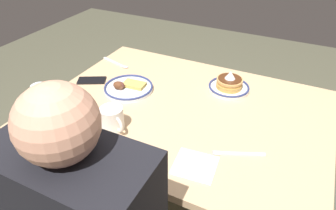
{
  "coord_description": "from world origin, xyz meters",
  "views": [
    {
      "loc": [
        -0.43,
        1.04,
        1.52
      ],
      "look_at": [
        0.05,
        0.05,
        0.76
      ],
      "focal_mm": 32.11,
      "sensor_mm": 36.0,
      "label": 1
    }
  ],
  "objects_px": {
    "coffee_mug": "(113,119)",
    "fork_near": "(238,154)",
    "tea_spoon": "(119,64)",
    "paper_napkin": "(195,165)",
    "drinking_glass": "(42,100)",
    "plate_center_pancakes": "(229,85)",
    "butter_knife": "(86,121)",
    "plate_near_main": "(128,87)",
    "cell_phone": "(92,80)"
  },
  "relations": [
    {
      "from": "plate_near_main",
      "to": "cell_phone",
      "type": "bearing_deg",
      "value": 2.27
    },
    {
      "from": "plate_near_main",
      "to": "drinking_glass",
      "type": "height_order",
      "value": "drinking_glass"
    },
    {
      "from": "plate_near_main",
      "to": "drinking_glass",
      "type": "bearing_deg",
      "value": 53.75
    },
    {
      "from": "cell_phone",
      "to": "tea_spoon",
      "type": "xyz_separation_m",
      "value": [
        -0.02,
        -0.22,
        0.0
      ]
    },
    {
      "from": "plate_near_main",
      "to": "paper_napkin",
      "type": "bearing_deg",
      "value": 145.79
    },
    {
      "from": "plate_near_main",
      "to": "paper_napkin",
      "type": "xyz_separation_m",
      "value": [
        -0.5,
        0.34,
        -0.01
      ]
    },
    {
      "from": "fork_near",
      "to": "butter_knife",
      "type": "bearing_deg",
      "value": 7.85
    },
    {
      "from": "butter_knife",
      "to": "tea_spoon",
      "type": "height_order",
      "value": "tea_spoon"
    },
    {
      "from": "plate_center_pancakes",
      "to": "paper_napkin",
      "type": "bearing_deg",
      "value": 94.47
    },
    {
      "from": "drinking_glass",
      "to": "fork_near",
      "type": "xyz_separation_m",
      "value": [
        -0.86,
        -0.11,
        -0.06
      ]
    },
    {
      "from": "plate_center_pancakes",
      "to": "butter_knife",
      "type": "xyz_separation_m",
      "value": [
        0.47,
        0.52,
        -0.02
      ]
    },
    {
      "from": "cell_phone",
      "to": "butter_knife",
      "type": "height_order",
      "value": "cell_phone"
    },
    {
      "from": "coffee_mug",
      "to": "fork_near",
      "type": "bearing_deg",
      "value": -171.33
    },
    {
      "from": "plate_center_pancakes",
      "to": "coffee_mug",
      "type": "height_order",
      "value": "plate_center_pancakes"
    },
    {
      "from": "plate_center_pancakes",
      "to": "drinking_glass",
      "type": "relative_size",
      "value": 1.5
    },
    {
      "from": "paper_napkin",
      "to": "cell_phone",
      "type": "bearing_deg",
      "value": -24.61
    },
    {
      "from": "coffee_mug",
      "to": "fork_near",
      "type": "distance_m",
      "value": 0.52
    },
    {
      "from": "tea_spoon",
      "to": "paper_napkin",
      "type": "bearing_deg",
      "value": 141.72
    },
    {
      "from": "paper_napkin",
      "to": "fork_near",
      "type": "relative_size",
      "value": 0.79
    },
    {
      "from": "fork_near",
      "to": "tea_spoon",
      "type": "relative_size",
      "value": 0.93
    },
    {
      "from": "plate_center_pancakes",
      "to": "fork_near",
      "type": "distance_m",
      "value": 0.47
    },
    {
      "from": "paper_napkin",
      "to": "tea_spoon",
      "type": "height_order",
      "value": "tea_spoon"
    },
    {
      "from": "paper_napkin",
      "to": "butter_knife",
      "type": "distance_m",
      "value": 0.52
    },
    {
      "from": "coffee_mug",
      "to": "paper_napkin",
      "type": "xyz_separation_m",
      "value": [
        -0.38,
        0.05,
        -0.05
      ]
    },
    {
      "from": "coffee_mug",
      "to": "paper_napkin",
      "type": "height_order",
      "value": "coffee_mug"
    },
    {
      "from": "plate_center_pancakes",
      "to": "tea_spoon",
      "type": "relative_size",
      "value": 1.0
    },
    {
      "from": "coffee_mug",
      "to": "drinking_glass",
      "type": "relative_size",
      "value": 0.9
    },
    {
      "from": "cell_phone",
      "to": "paper_napkin",
      "type": "bearing_deg",
      "value": 127.74
    },
    {
      "from": "plate_near_main",
      "to": "butter_knife",
      "type": "bearing_deg",
      "value": 85.77
    },
    {
      "from": "tea_spoon",
      "to": "fork_near",
      "type": "bearing_deg",
      "value": 152.7
    },
    {
      "from": "cell_phone",
      "to": "paper_napkin",
      "type": "xyz_separation_m",
      "value": [
        -0.72,
        0.33,
        -0.0
      ]
    },
    {
      "from": "drinking_glass",
      "to": "plate_center_pancakes",
      "type": "bearing_deg",
      "value": -141.53
    },
    {
      "from": "coffee_mug",
      "to": "butter_knife",
      "type": "distance_m",
      "value": 0.14
    },
    {
      "from": "coffee_mug",
      "to": "tea_spoon",
      "type": "distance_m",
      "value": 0.59
    },
    {
      "from": "coffee_mug",
      "to": "butter_knife",
      "type": "relative_size",
      "value": 0.64
    },
    {
      "from": "fork_near",
      "to": "tea_spoon",
      "type": "distance_m",
      "value": 0.92
    },
    {
      "from": "plate_center_pancakes",
      "to": "coffee_mug",
      "type": "distance_m",
      "value": 0.62
    },
    {
      "from": "coffee_mug",
      "to": "drinking_glass",
      "type": "xyz_separation_m",
      "value": [
        0.35,
        0.03,
        0.01
      ]
    },
    {
      "from": "plate_near_main",
      "to": "fork_near",
      "type": "height_order",
      "value": "plate_near_main"
    },
    {
      "from": "drinking_glass",
      "to": "coffee_mug",
      "type": "bearing_deg",
      "value": -174.45
    },
    {
      "from": "paper_napkin",
      "to": "fork_near",
      "type": "xyz_separation_m",
      "value": [
        -0.12,
        -0.13,
        0.0
      ]
    },
    {
      "from": "coffee_mug",
      "to": "fork_near",
      "type": "xyz_separation_m",
      "value": [
        -0.51,
        -0.08,
        -0.05
      ]
    },
    {
      "from": "coffee_mug",
      "to": "butter_knife",
      "type": "bearing_deg",
      "value": 4.73
    },
    {
      "from": "fork_near",
      "to": "coffee_mug",
      "type": "bearing_deg",
      "value": 8.67
    },
    {
      "from": "tea_spoon",
      "to": "drinking_glass",
      "type": "bearing_deg",
      "value": 86.1
    },
    {
      "from": "butter_knife",
      "to": "paper_napkin",
      "type": "bearing_deg",
      "value": 175.89
    },
    {
      "from": "plate_near_main",
      "to": "butter_knife",
      "type": "relative_size",
      "value": 1.28
    },
    {
      "from": "plate_center_pancakes",
      "to": "butter_knife",
      "type": "relative_size",
      "value": 1.06
    },
    {
      "from": "drinking_glass",
      "to": "butter_knife",
      "type": "xyz_separation_m",
      "value": [
        -0.21,
        -0.02,
        -0.06
      ]
    },
    {
      "from": "coffee_mug",
      "to": "cell_phone",
      "type": "height_order",
      "value": "coffee_mug"
    }
  ]
}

